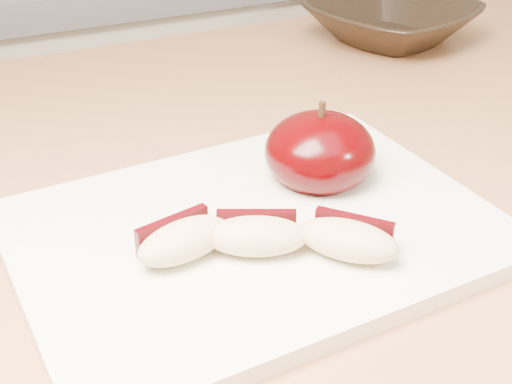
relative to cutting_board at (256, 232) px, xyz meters
name	(u,v)px	position (x,y,z in m)	size (l,w,h in m)	color
back_cabinet	(84,203)	(0.02, 0.80, -0.44)	(2.40, 0.62, 0.94)	silver
cutting_board	(256,232)	(0.00, 0.00, 0.00)	(0.31, 0.23, 0.01)	white
apple_half	(320,152)	(0.07, 0.04, 0.03)	(0.11, 0.11, 0.07)	#2D0001
apple_wedge_a	(183,239)	(-0.06, -0.01, 0.02)	(0.07, 0.04, 0.02)	#D7BA88
apple_wedge_b	(256,235)	(-0.01, -0.03, 0.02)	(0.07, 0.06, 0.02)	#D7BA88
apple_wedge_c	(349,239)	(0.04, -0.06, 0.02)	(0.07, 0.07, 0.02)	#D7BA88
bowl	(391,21)	(0.31, 0.30, 0.02)	(0.18, 0.18, 0.04)	black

